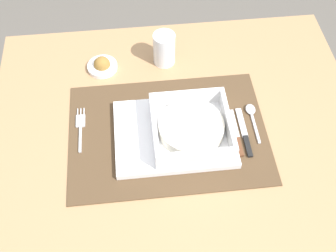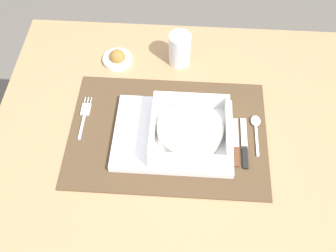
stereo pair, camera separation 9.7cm
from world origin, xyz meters
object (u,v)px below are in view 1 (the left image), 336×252
bread_knife (236,135)px  condiment_saucer (102,66)px  fork (81,126)px  spoon (251,113)px  dining_table (178,155)px  butter_knife (245,134)px  porridge_bowl (191,128)px  drinking_glass (164,50)px

bread_knife → condiment_saucer: bearing=135.7°
fork → spoon: spoon is taller
fork → bread_knife: size_ratio=0.97×
fork → spoon: size_ratio=1.12×
condiment_saucer → dining_table: bearing=-51.2°
fork → condiment_saucer: bearing=74.1°
bread_knife → fork: bearing=165.0°
butter_knife → bread_knife: 0.02m
porridge_bowl → butter_knife: size_ratio=1.23×
fork → spoon: bearing=-0.7°
spoon → butter_knife: (-0.03, -0.06, -0.00)m
porridge_bowl → bread_knife: 0.11m
porridge_bowl → drinking_glass: (-0.04, 0.26, 0.00)m
fork → butter_knife: size_ratio=0.89×
bread_knife → condiment_saucer: 0.40m
porridge_bowl → spoon: size_ratio=1.55×
drinking_glass → dining_table: bearing=-87.0°
spoon → bread_knife: 0.08m
spoon → condiment_saucer: bearing=147.6°
condiment_saucer → bread_knife: bearing=-39.6°
dining_table → drinking_glass: (-0.01, 0.23, 0.15)m
dining_table → fork: (-0.23, 0.03, 0.12)m
fork → butter_knife: bearing=-9.4°
dining_table → spoon: spoon is taller
fork → bread_knife: (0.37, -0.07, 0.00)m
dining_table → fork: 0.26m
fork → bread_knife: bread_knife is taller
spoon → dining_table: bearing=-176.0°
bread_knife → drinking_glass: (-0.14, 0.27, 0.03)m
dining_table → drinking_glass: bearing=93.0°
butter_knife → bread_knife: same height
fork → drinking_glass: drinking_glass is taller
porridge_bowl → drinking_glass: drinking_glass is taller
dining_table → porridge_bowl: 0.16m
porridge_bowl → fork: 0.27m
butter_knife → drinking_glass: 0.31m
dining_table → spoon: (0.18, 0.02, 0.12)m
dining_table → bread_knife: bearing=-15.0°
butter_knife → bread_knife: bearing=-177.8°
porridge_bowl → fork: (-0.26, 0.06, -0.03)m
dining_table → spoon: size_ratio=7.87×
fork → drinking_glass: (0.22, 0.20, 0.03)m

